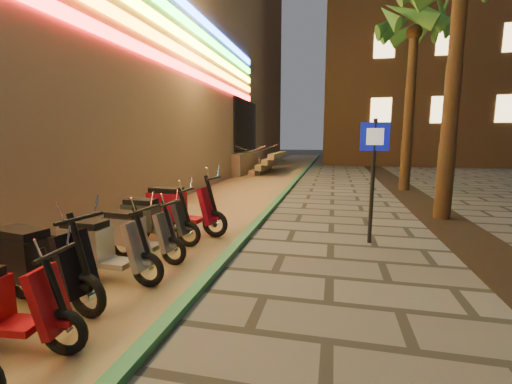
% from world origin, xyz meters
% --- Properties ---
extents(parking_strip, '(3.40, 60.00, 0.01)m').
position_xyz_m(parking_strip, '(-2.60, 10.00, 0.01)').
color(parking_strip, '#8C7251').
rests_on(parking_strip, ground).
extents(green_curb, '(0.18, 60.00, 0.10)m').
position_xyz_m(green_curb, '(-0.90, 10.00, 0.05)').
color(green_curb, '#2A7045').
rests_on(green_curb, ground).
extents(planting_strip, '(1.20, 40.00, 0.02)m').
position_xyz_m(planting_strip, '(3.60, 5.00, 0.01)').
color(planting_strip, black).
rests_on(planting_strip, ground).
extents(apartment_block, '(18.00, 16.06, 25.00)m').
position_xyz_m(apartment_block, '(9.00, 32.00, 12.50)').
color(apartment_block, brown).
rests_on(apartment_block, ground).
extents(palm_d, '(2.97, 3.02, 7.16)m').
position_xyz_m(palm_d, '(3.60, 12.00, 5.94)').
color(palm_d, '#472D19').
rests_on(palm_d, ground).
extents(pedestrian_sign, '(0.53, 0.10, 2.42)m').
position_xyz_m(pedestrian_sign, '(1.58, 4.42, 1.57)').
color(pedestrian_sign, black).
rests_on(pedestrian_sign, ground).
extents(scooter_6, '(1.75, 0.76, 1.23)m').
position_xyz_m(scooter_6, '(-2.67, 0.85, 0.53)').
color(scooter_6, black).
rests_on(scooter_6, ground).
extents(scooter_7, '(1.62, 0.57, 1.14)m').
position_xyz_m(scooter_7, '(-2.39, 1.65, 0.50)').
color(scooter_7, black).
rests_on(scooter_7, ground).
extents(scooter_8, '(1.52, 0.58, 1.07)m').
position_xyz_m(scooter_8, '(-2.38, 2.53, 0.47)').
color(scooter_8, black).
rests_on(scooter_8, ground).
extents(scooter_9, '(1.62, 0.57, 1.14)m').
position_xyz_m(scooter_9, '(-2.58, 3.43, 0.50)').
color(scooter_9, black).
rests_on(scooter_9, ground).
extents(scooter_10, '(1.85, 0.71, 1.30)m').
position_xyz_m(scooter_10, '(-2.40, 4.20, 0.56)').
color(scooter_10, black).
rests_on(scooter_10, ground).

